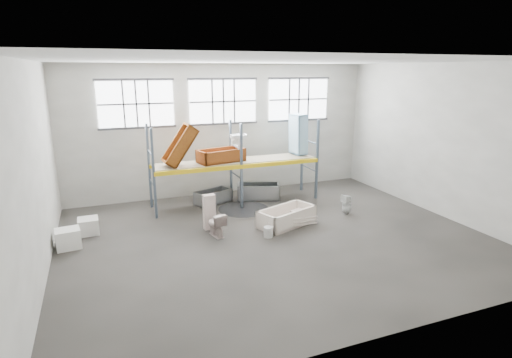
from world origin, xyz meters
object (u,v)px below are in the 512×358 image
steel_tub_left (213,197)px  steel_tub_right (258,191)px  toilet_white (347,204)px  carton_near (68,239)px  blue_tub_upright (298,134)px  bucket (268,232)px  bathtub_beige (287,217)px  cistern_tall (209,212)px  rust_tub_flat (221,155)px  toilet_beige (216,224)px

steel_tub_left → steel_tub_right: 1.76m
toilet_white → steel_tub_right: size_ratio=0.43×
toilet_white → carton_near: bearing=-101.6°
blue_tub_upright → bucket: bearing=-127.5°
bathtub_beige → cistern_tall: cistern_tall is taller
cistern_tall → toilet_white: (4.72, -0.36, -0.21)m
steel_tub_left → blue_tub_upright: (3.37, -0.15, 2.15)m
steel_tub_right → rust_tub_flat: bearing=-174.6°
toilet_beige → bathtub_beige: bearing=169.0°
toilet_white → bucket: bearing=-83.7°
blue_tub_upright → rust_tub_flat: bearing=-178.0°
toilet_beige → toilet_white: bearing=170.7°
bathtub_beige → bucket: bathtub_beige is taller
cistern_tall → rust_tub_flat: rust_tub_flat is taller
toilet_beige → cistern_tall: bearing=-98.7°
toilet_beige → rust_tub_flat: 3.30m
rust_tub_flat → steel_tub_right: bearing=5.4°
cistern_tall → toilet_beige: bearing=-89.0°
rust_tub_flat → bucket: bearing=-83.6°
bathtub_beige → bucket: 1.17m
carton_near → blue_tub_upright: bearing=15.3°
steel_tub_right → bathtub_beige: bearing=-93.4°
carton_near → bathtub_beige: bearing=-5.4°
steel_tub_right → carton_near: (-6.53, -2.27, -0.02)m
toilet_beige → bucket: toilet_beige is taller
toilet_beige → bucket: 1.55m
toilet_beige → carton_near: bearing=-21.5°
rust_tub_flat → bucket: (0.38, -3.43, -1.66)m
rust_tub_flat → bathtub_beige: bearing=-64.3°
bathtub_beige → carton_near: bearing=154.0°
toilet_white → steel_tub_right: bearing=-149.8°
toilet_beige → cistern_tall: (-0.04, 0.61, 0.19)m
bathtub_beige → toilet_beige: size_ratio=2.59×
toilet_beige → steel_tub_right: bearing=-142.9°
toilet_beige → steel_tub_left: toilet_beige is taller
carton_near → steel_tub_right: bearing=19.1°
blue_tub_upright → cistern_tall: bearing=-151.2°
toilet_white → steel_tub_left: toilet_white is taller
bathtub_beige → toilet_white: 2.36m
bathtub_beige → steel_tub_left: (-1.59, 2.98, -0.03)m
bucket → rust_tub_flat: bearing=96.4°
blue_tub_upright → carton_near: size_ratio=2.38×
bathtub_beige → toilet_white: (2.35, 0.19, 0.07)m
bucket → carton_near: 5.59m
steel_tub_left → rust_tub_flat: bearing=-43.4°
bucket → carton_near: carton_near is taller
steel_tub_right → blue_tub_upright: (1.61, -0.03, 2.11)m
cistern_tall → steel_tub_right: bearing=39.7°
rust_tub_flat → steel_tub_left: bearing=136.6°
toilet_beige → cistern_tall: 0.64m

